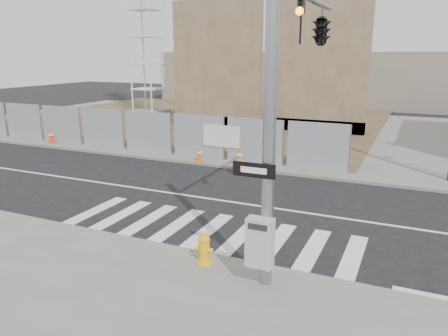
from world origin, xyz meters
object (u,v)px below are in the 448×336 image
at_px(traffic_cone_a, 51,137).
at_px(traffic_cone_c, 200,155).
at_px(signal_pole, 307,57).
at_px(fire_hydrant, 204,249).
at_px(traffic_cone_d, 239,158).
at_px(traffic_cone_b, 114,140).

height_order(traffic_cone_a, traffic_cone_c, traffic_cone_a).
distance_m(traffic_cone_a, traffic_cone_c, 9.41).
bearing_deg(signal_pole, traffic_cone_c, 134.91).
height_order(fire_hydrant, traffic_cone_a, fire_hydrant).
bearing_deg(traffic_cone_d, traffic_cone_a, 177.50).
relative_size(signal_pole, traffic_cone_d, 9.28).
bearing_deg(traffic_cone_a, traffic_cone_d, -2.50).
bearing_deg(traffic_cone_c, traffic_cone_b, 169.40).
xyz_separation_m(signal_pole, fire_hydrant, (-1.59, -2.50, -4.30)).
bearing_deg(traffic_cone_a, traffic_cone_b, 8.13).
relative_size(signal_pole, traffic_cone_a, 10.13).
distance_m(traffic_cone_a, traffic_cone_d, 11.35).
distance_m(traffic_cone_c, traffic_cone_d, 1.93).
bearing_deg(traffic_cone_b, traffic_cone_d, -7.91).
bearing_deg(traffic_cone_b, signal_pole, -31.73).
height_order(signal_pole, traffic_cone_c, signal_pole).
relative_size(fire_hydrant, traffic_cone_d, 0.97).
distance_m(signal_pole, fire_hydrant, 5.22).
height_order(traffic_cone_b, traffic_cone_d, traffic_cone_d).
xyz_separation_m(signal_pole, traffic_cone_c, (-6.25, 6.27, -4.34)).
height_order(signal_pole, traffic_cone_b, signal_pole).
xyz_separation_m(fire_hydrant, traffic_cone_c, (-4.66, 8.77, -0.05)).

